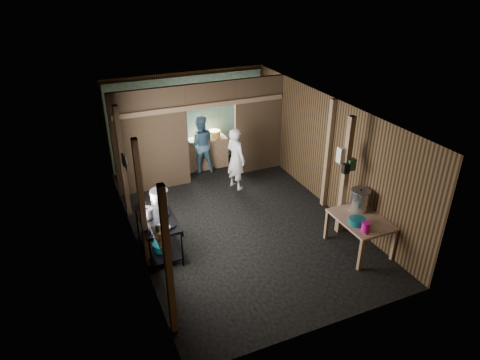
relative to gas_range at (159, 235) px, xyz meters
name	(u,v)px	position (x,y,z in m)	size (l,w,h in m)	color
floor	(236,219)	(1.88, 0.49, -0.40)	(4.50, 7.00, 0.00)	black
ceiling	(236,109)	(1.88, 0.49, 2.20)	(4.50, 7.00, 0.00)	#343332
wall_back	(187,119)	(1.88, 3.99, 0.90)	(4.50, 0.00, 2.60)	#533C1F
wall_front	(330,262)	(1.88, -3.01, 0.90)	(4.50, 0.00, 2.60)	#533C1F
wall_left	(130,188)	(-0.37, 0.49, 0.90)	(0.00, 7.00, 2.60)	#533C1F
wall_right	(326,151)	(4.13, 0.49, 0.90)	(0.00, 7.00, 2.60)	#533C1F
partition_left	(151,142)	(0.55, 2.69, 0.90)	(1.85, 0.10, 2.60)	brown
partition_right	(258,125)	(3.46, 2.69, 0.90)	(1.35, 0.10, 2.60)	brown
partition_header	(211,94)	(2.13, 2.69, 1.90)	(1.30, 0.10, 0.60)	brown
turquoise_panel	(188,121)	(1.88, 3.93, 0.85)	(4.40, 0.06, 2.50)	#8EC9CB
back_counter	(205,153)	(2.18, 3.44, 0.02)	(1.20, 0.50, 0.85)	#A27B57
wall_clock	(196,97)	(2.13, 3.89, 1.50)	(0.20, 0.20, 0.03)	silver
post_left_a	(168,264)	(-0.30, -2.11, 0.90)	(0.10, 0.12, 2.60)	#A27B57
post_left_b	(142,206)	(-0.30, -0.31, 0.90)	(0.10, 0.12, 2.60)	#A27B57
post_left_c	(123,163)	(-0.30, 1.69, 0.90)	(0.10, 0.12, 2.60)	#A27B57
post_right	(328,155)	(4.06, 0.29, 0.90)	(0.10, 0.12, 2.60)	#A27B57
post_free	(345,177)	(3.73, -0.81, 0.90)	(0.12, 0.12, 2.60)	#A27B57
cross_beam	(202,106)	(1.88, 2.64, 1.65)	(4.40, 0.12, 0.12)	#A27B57
pan_lid_big	(126,163)	(-0.33, 0.89, 1.25)	(0.34, 0.34, 0.03)	slate
pan_lid_small	(123,160)	(-0.33, 1.29, 1.15)	(0.30, 0.30, 0.03)	black
wall_shelf	(161,239)	(-0.27, -1.61, 1.00)	(0.14, 0.80, 0.03)	#A27B57
jar_white	(165,245)	(-0.27, -1.86, 1.06)	(0.07, 0.07, 0.10)	silver
jar_yellow	(161,236)	(-0.27, -1.61, 1.06)	(0.08, 0.08, 0.10)	gold
jar_green	(157,229)	(-0.27, -1.39, 1.06)	(0.06, 0.06, 0.10)	#204C2D
bag_white	(343,155)	(3.68, -0.73, 1.38)	(0.22, 0.15, 0.32)	silver
bag_green	(351,165)	(3.80, -0.87, 1.20)	(0.16, 0.12, 0.24)	#204C2D
bag_black	(346,168)	(3.66, -0.89, 1.15)	(0.14, 0.10, 0.20)	black
gas_range	(159,235)	(0.00, 0.00, 0.00)	(0.70, 1.37, 0.81)	black
prep_table	(359,234)	(3.71, -1.50, -0.05)	(0.88, 1.21, 0.71)	#A38166
stove_pot_large	(160,199)	(0.17, 0.41, 0.57)	(0.37, 0.37, 0.37)	silver
stove_pot_med	(147,214)	(-0.17, 0.07, 0.49)	(0.24, 0.24, 0.21)	silver
stove_saucepan	(142,204)	(-0.17, 0.55, 0.45)	(0.14, 0.14, 0.09)	silver
frying_pan	(163,228)	(0.00, -0.47, 0.43)	(0.29, 0.51, 0.07)	slate
blue_tub_front	(161,246)	(0.00, -0.16, -0.18)	(0.34, 0.34, 0.14)	#0B4F5B
blue_tub_back	(157,236)	(0.00, 0.24, -0.19)	(0.28, 0.28, 0.11)	#0B4F5B
stock_pot	(360,200)	(3.87, -1.19, 0.52)	(0.39, 0.39, 0.46)	silver
wash_basin	(357,221)	(3.51, -1.62, 0.37)	(0.32, 0.32, 0.12)	#0B4F5B
pink_bucket	(366,227)	(3.49, -1.89, 0.40)	(0.16, 0.16, 0.19)	#CC0B87
knife	(373,234)	(3.57, -2.03, 0.31)	(0.30, 0.04, 0.01)	silver
yellow_tub	(214,134)	(2.46, 3.44, 0.54)	(0.35, 0.35, 0.19)	gold
cook	(236,159)	(2.48, 1.93, 0.40)	(0.58, 0.38, 1.60)	white
worker_back	(200,144)	(1.98, 3.21, 0.40)	(0.78, 0.61, 1.61)	#416A84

